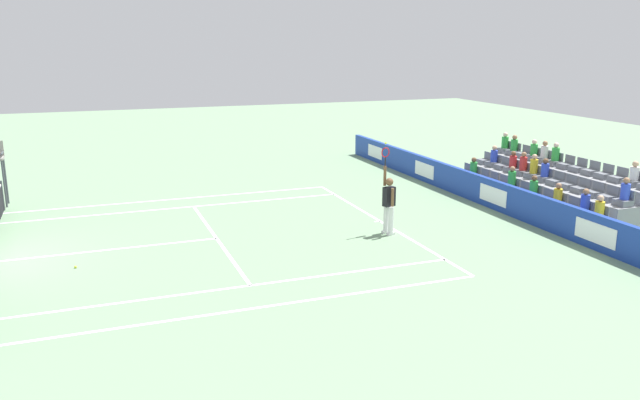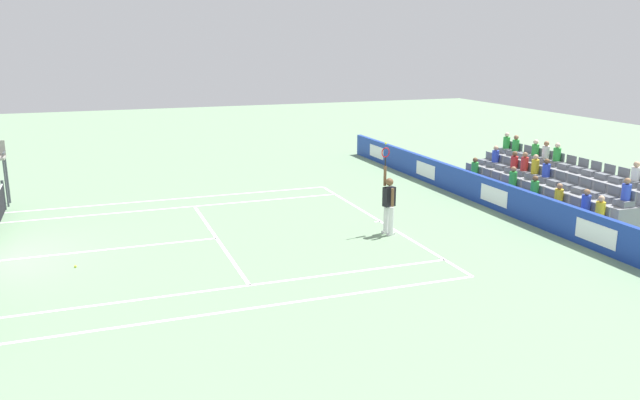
{
  "view_description": "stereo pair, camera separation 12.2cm",
  "coord_description": "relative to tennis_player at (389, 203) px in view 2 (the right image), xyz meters",
  "views": [
    {
      "loc": [
        -18.48,
        -2.87,
        5.83
      ],
      "look_at": [
        -0.7,
        -9.5,
        1.1
      ],
      "focal_mm": 35.87,
      "sensor_mm": 36.0,
      "label": 1
    },
    {
      "loc": [
        -18.52,
        -2.98,
        5.83
      ],
      "look_at": [
        -0.7,
        -9.5,
        1.1
      ],
      "focal_mm": 35.87,
      "sensor_mm": 36.0,
      "label": 2
    }
  ],
  "objects": [
    {
      "name": "loose_tennis_ball",
      "position": [
        0.1,
        9.12,
        -0.96
      ],
      "size": [
        0.07,
        0.07,
        0.07
      ],
      "primitive_type": "sphere",
      "color": "#D1E533",
      "rests_on": "ground"
    },
    {
      "name": "line_baseline",
      "position": [
        1.39,
        -0.4,
        -0.99
      ],
      "size": [
        10.97,
        0.1,
        0.01
      ],
      "primitive_type": "cube",
      "color": "white",
      "rests_on": "ground"
    },
    {
      "name": "line_service",
      "position": [
        1.39,
        5.09,
        -0.99
      ],
      "size": [
        8.23,
        0.1,
        0.01
      ],
      "primitive_type": "cube",
      "color": "white",
      "rests_on": "ground"
    },
    {
      "name": "line_singles_sideline_left",
      "position": [
        5.51,
        5.55,
        -0.99
      ],
      "size": [
        0.1,
        11.89,
        0.01
      ],
      "primitive_type": "cube",
      "color": "white",
      "rests_on": "ground"
    },
    {
      "name": "stadium_stand",
      "position": [
        1.4,
        -7.23,
        -0.43
      ],
      "size": [
        8.06,
        2.85,
        2.15
      ],
      "color": "gray",
      "rests_on": "ground"
    },
    {
      "name": "tennis_player",
      "position": [
        0.0,
        0.0,
        0.0
      ],
      "size": [
        0.54,
        0.41,
        2.85
      ],
      "color": "white",
      "rests_on": "ground"
    },
    {
      "name": "line_doubles_sideline_left",
      "position": [
        6.88,
        5.55,
        -0.99
      ],
      "size": [
        0.1,
        11.89,
        0.01
      ],
      "primitive_type": "cube",
      "color": "white",
      "rests_on": "ground"
    },
    {
      "name": "sponsor_barrier",
      "position": [
        1.39,
        -4.92,
        -0.47
      ],
      "size": [
        24.47,
        0.22,
        1.04
      ],
      "color": "#193899",
      "rests_on": "ground"
    },
    {
      "name": "line_doubles_sideline_right",
      "position": [
        -4.09,
        5.55,
        -0.99
      ],
      "size": [
        0.1,
        11.89,
        0.01
      ],
      "primitive_type": "cube",
      "color": "white",
      "rests_on": "ground"
    },
    {
      "name": "line_centre_mark",
      "position": [
        1.39,
        -0.3,
        -0.99
      ],
      "size": [
        0.1,
        0.2,
        0.01
      ],
      "primitive_type": "cube",
      "color": "white",
      "rests_on": "ground"
    },
    {
      "name": "line_singles_sideline_right",
      "position": [
        -2.72,
        5.55,
        -0.99
      ],
      "size": [
        0.1,
        11.89,
        0.01
      ],
      "primitive_type": "cube",
      "color": "white",
      "rests_on": "ground"
    },
    {
      "name": "line_centre_service",
      "position": [
        1.39,
        8.29,
        -0.99
      ],
      "size": [
        0.1,
        6.4,
        0.01
      ],
      "primitive_type": "cube",
      "color": "white",
      "rests_on": "ground"
    }
  ]
}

